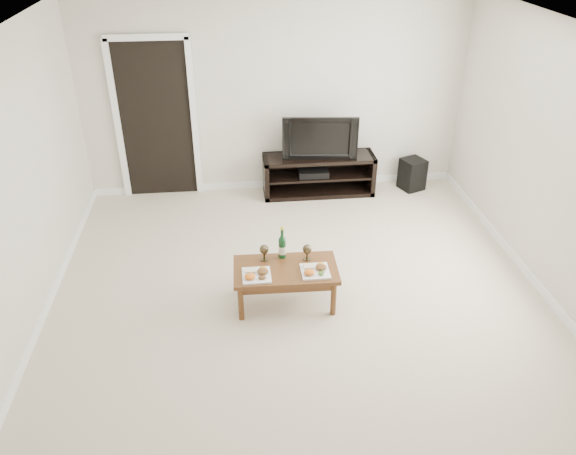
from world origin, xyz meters
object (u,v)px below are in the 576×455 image
Objects in this scene: media_console at (319,175)px; television at (320,136)px; coffee_table at (286,286)px; subwoofer at (412,174)px.

television is (0.00, 0.00, 0.56)m from media_console.
television is at bearing 73.66° from coffee_table.
coffee_table is (-0.70, -2.40, -0.07)m from media_console.
media_console is at bearing 0.00° from television.
television is at bearing 0.00° from media_console.
media_console is at bearing 73.66° from coffee_table.
television is 2.27× the size of subwoofer.
media_console is 1.48× the size of coffee_table.
television is 2.57m from coffee_table.
media_console is 3.45× the size of subwoofer.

